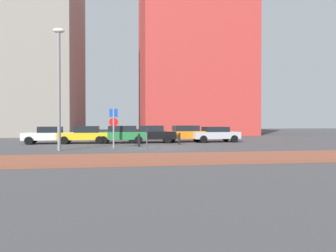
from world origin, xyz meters
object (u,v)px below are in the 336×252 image
Objects in this scene: parked_car_black at (150,134)px; parking_meter at (147,136)px; parked_car_yellow at (84,134)px; parked_car_green at (122,134)px; street_lamp at (59,79)px; traffic_bollard_mid at (139,140)px; parked_car_white at (49,135)px; parked_car_silver at (215,134)px; parking_sign_post at (114,123)px; parked_car_orange at (185,133)px; traffic_bollard_near at (179,139)px.

parked_car_black is 6.66m from parking_meter.
parked_car_green reaches higher than parked_car_yellow.
parked_car_black is 9.71m from street_lamp.
parked_car_green is 4.38m from traffic_bollard_mid.
parked_car_silver is at bearing 0.01° from parked_car_white.
street_lamp is at bearing -156.18° from traffic_bollard_mid.
parking_sign_post reaches higher than parked_car_yellow.
parked_car_green is (5.91, -0.09, 0.05)m from parked_car_white.
parked_car_green reaches higher than parked_car_silver.
parking_sign_post is (-0.56, -5.13, 0.92)m from parked_car_green.
parking_sign_post is at bearing -119.54° from parked_car_black.
parked_car_black is 1.03× the size of parked_car_silver.
parked_car_orange is at bearing 60.82° from parking_meter.
parked_car_white is 0.55× the size of street_lamp.
street_lamp reaches higher than traffic_bollard_near.
parking_sign_post is (-2.95, -5.21, 0.93)m from parked_car_black.
parked_car_orange is at bearing 2.40° from parked_car_white.
parking_meter is at bearing -96.99° from parked_car_black.
parked_car_silver is 10.24m from parking_sign_post.
parked_car_orange is 1.51× the size of parking_sign_post.
parked_car_orange is 3.09m from traffic_bollard_near.
parking_sign_post reaches higher than parked_car_white.
parked_car_yellow is 4.47× the size of traffic_bollard_near.
parked_car_white is 0.96× the size of parked_car_silver.
parked_car_yellow is (2.78, 0.04, 0.02)m from parked_car_white.
parking_meter is 6.45m from street_lamp.
parking_sign_post is at bearing 21.55° from street_lamp.
parked_car_white is 5.91m from parked_car_green.
parked_car_silver is (5.80, 0.01, -0.04)m from parked_car_black.
parked_car_green is 0.97× the size of parked_car_black.
parked_car_yellow is at bearing 162.22° from traffic_bollard_near.
parked_car_white is 2.78m from parked_car_yellow.
parking_meter is at bearing -54.64° from parked_car_yellow.
parking_meter is at bearing -33.13° from parking_sign_post.
traffic_bollard_mid is (1.20, -4.20, -0.31)m from parked_car_green.
parked_car_white is at bearing 148.90° from traffic_bollard_mid.
parked_car_yellow is 0.54× the size of street_lamp.
parked_car_black is at bearing -171.14° from parked_car_orange.
parked_car_silver is 4.43m from traffic_bollard_near.
parked_car_orange is (11.46, 0.48, 0.05)m from parked_car_white.
parking_meter is at bearing -119.18° from parked_car_orange.
parked_car_green reaches higher than traffic_bollard_near.
parked_car_silver is at bearing -10.19° from parked_car_orange.
parked_car_yellow is 0.94× the size of parked_car_green.
parking_sign_post reaches higher than parked_car_orange.
parked_car_yellow is 11.33m from parked_car_silver.
traffic_bollard_near is at bearing 26.23° from street_lamp.
parked_car_black is at bearing 131.22° from traffic_bollard_near.
parked_car_white reaches higher than parked_car_silver.
parked_car_yellow is 4.33× the size of traffic_bollard_mid.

